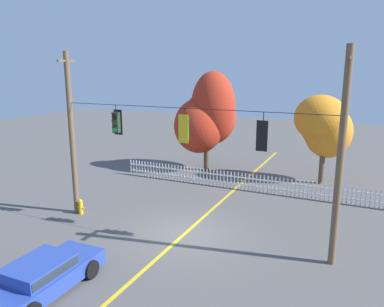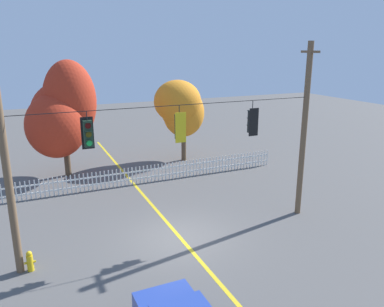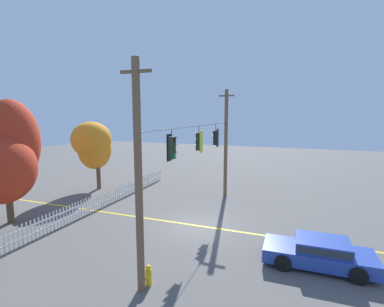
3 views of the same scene
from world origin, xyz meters
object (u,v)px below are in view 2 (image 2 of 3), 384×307
Objects in this scene: traffic_signal_northbound_primary at (88,134)px; fire_hydrant at (30,261)px; autumn_maple_near_fence at (63,114)px; traffic_signal_northbound_secondary at (252,122)px; traffic_signal_westbound_side at (179,127)px; autumn_maple_mid at (180,107)px.

traffic_signal_northbound_primary is 4.91m from fire_hydrant.
fire_hydrant is (-2.32, -0.11, -4.33)m from traffic_signal_northbound_primary.
traffic_signal_northbound_secondary is at bearing -57.45° from autumn_maple_near_fence.
traffic_signal_westbound_side is 3.25m from traffic_signal_northbound_secondary.
fire_hydrant is at bearing -179.13° from traffic_signal_westbound_side.
autumn_maple_mid is 7.26× the size of fire_hydrant.
traffic_signal_northbound_secondary is (3.25, 0.00, -0.05)m from traffic_signal_westbound_side.
traffic_signal_westbound_side is at bearing -0.31° from traffic_signal_northbound_primary.
traffic_signal_westbound_side is 10.76m from autumn_maple_near_fence.
autumn_maple_mid reaches higher than traffic_signal_northbound_primary.
traffic_signal_westbound_side is at bearing -72.26° from autumn_maple_near_fence.
autumn_maple_near_fence is 11.13m from fire_hydrant.
traffic_signal_northbound_secondary is 12.14m from autumn_maple_near_fence.
autumn_maple_mid is (4.38, 10.61, -0.99)m from traffic_signal_westbound_side.
fire_hydrant is at bearing -133.36° from autumn_maple_mid.
traffic_signal_northbound_secondary is (6.66, -0.02, -0.09)m from traffic_signal_northbound_primary.
autumn_maple_mid is 15.08m from fire_hydrant.
traffic_signal_westbound_side is 7.15m from fire_hydrant.
traffic_signal_westbound_side is (3.40, -0.02, -0.04)m from traffic_signal_northbound_primary.
traffic_signal_westbound_side is 11.52m from autumn_maple_mid.
traffic_signal_northbound_primary is 0.20× the size of autumn_maple_near_fence.
traffic_signal_northbound_primary is at bearing 179.84° from traffic_signal_northbound_secondary.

